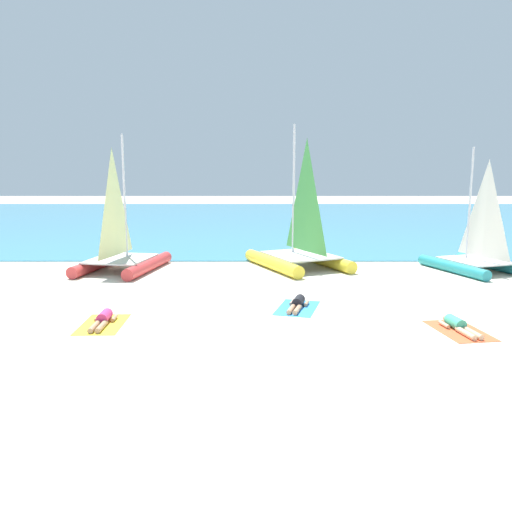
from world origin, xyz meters
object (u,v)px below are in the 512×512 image
(sailboat_teal, at_px, (473,253))
(towel_left, at_px, (101,324))
(sunbather_middle, at_px, (296,303))
(sailboat_yellow, at_px, (297,247))
(sunbather_left, at_px, (101,319))
(sunbather_right, at_px, (456,325))
(sailboat_red, at_px, (119,251))
(towel_right, at_px, (457,330))
(towel_middle, at_px, (295,308))

(sailboat_teal, xyz_separation_m, towel_left, (-12.88, -7.29, -0.73))
(sailboat_teal, bearing_deg, sunbather_middle, -162.75)
(sailboat_yellow, height_order, sunbather_left, sailboat_yellow)
(sailboat_teal, distance_m, sunbather_right, 8.61)
(sailboat_red, relative_size, sunbather_left, 3.50)
(towel_right, bearing_deg, towel_middle, 151.00)
(sailboat_red, bearing_deg, sunbather_right, -26.47)
(sailboat_red, xyz_separation_m, towel_left, (1.39, -7.42, -0.81))
(towel_middle, xyz_separation_m, towel_right, (3.95, -2.19, 0.00))
(sailboat_red, xyz_separation_m, sailboat_teal, (14.27, -0.13, -0.08))
(sailboat_yellow, height_order, towel_right, sailboat_yellow)
(sunbather_left, bearing_deg, sailboat_teal, 27.84)
(sailboat_yellow, distance_m, towel_right, 9.33)
(sailboat_red, bearing_deg, sunbather_middle, -30.29)
(sunbather_left, bearing_deg, sailboat_yellow, 52.36)
(sunbather_left, height_order, towel_middle, sunbather_left)
(sailboat_teal, height_order, towel_left, sailboat_teal)
(sailboat_teal, height_order, sunbather_left, sailboat_teal)
(sunbather_left, bearing_deg, sunbather_middle, 15.73)
(sailboat_red, distance_m, sunbather_middle, 8.83)
(sailboat_teal, bearing_deg, sailboat_yellow, 154.22)
(towel_middle, distance_m, sunbather_middle, 0.14)
(sailboat_teal, bearing_deg, towel_right, -134.06)
(sailboat_yellow, xyz_separation_m, sunbather_middle, (-0.58, -6.40, -0.75))
(towel_middle, distance_m, sunbather_right, 4.48)
(sailboat_yellow, relative_size, sunbather_middle, 3.81)
(sunbather_left, distance_m, towel_right, 9.26)
(towel_right, bearing_deg, towel_left, 176.59)
(towel_right, height_order, sunbather_right, sunbather_right)
(sunbather_middle, height_order, sunbather_right, same)
(sailboat_teal, distance_m, sunbather_middle, 9.43)
(sunbather_left, bearing_deg, towel_right, -5.27)
(sailboat_teal, relative_size, sailboat_yellow, 0.84)
(sunbather_right, bearing_deg, sailboat_yellow, 102.47)
(sailboat_red, relative_size, sailboat_yellow, 0.93)
(sunbather_middle, distance_m, towel_right, 4.54)
(sunbather_middle, bearing_deg, sailboat_yellow, 99.98)
(towel_right, bearing_deg, sailboat_teal, 65.08)
(towel_left, height_order, towel_right, same)
(towel_middle, bearing_deg, towel_left, -162.75)
(sailboat_red, bearing_deg, sailboat_yellow, 15.58)
(sailboat_yellow, xyz_separation_m, towel_middle, (-0.60, -6.46, -0.87))
(towel_left, bearing_deg, sailboat_teal, 29.51)
(towel_right, xyz_separation_m, sunbather_right, (-0.01, 0.07, 0.13))
(sailboat_red, bearing_deg, sunbather_left, -69.10)
(sailboat_red, xyz_separation_m, towel_right, (10.63, -7.97, -0.81))
(sunbather_right, bearing_deg, sailboat_teal, 56.01)
(towel_left, bearing_deg, towel_right, -3.41)
(towel_left, relative_size, towel_right, 1.00)
(sailboat_yellow, xyz_separation_m, towel_right, (3.36, -8.66, -0.87))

